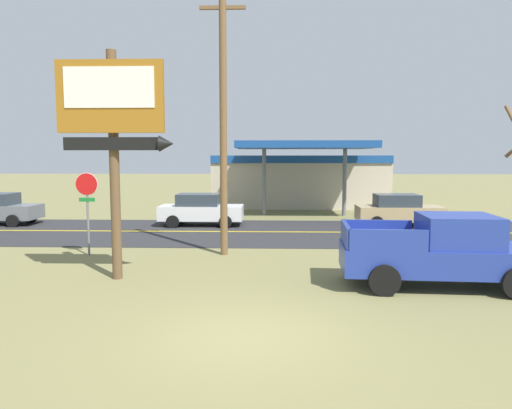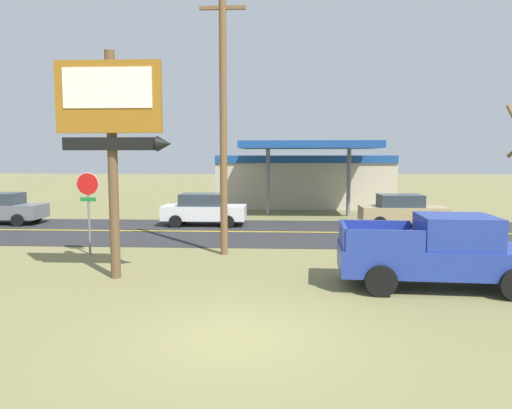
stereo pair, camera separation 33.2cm
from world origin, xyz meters
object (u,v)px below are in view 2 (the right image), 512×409
Objects in this scene: gas_station at (304,179)px; stop_sign at (88,199)px; utility_pole at (223,107)px; motel_sign at (112,123)px; car_grey_far_lane at (2,208)px; car_tan_mid_lane at (402,211)px; pickup_blue_parked_on_lawn at (440,252)px; car_white_near_lane at (204,209)px.

stop_sign is at bearing -115.64° from gas_station.
motel_sign is at bearing -126.45° from utility_pole.
motel_sign is 15.04m from car_grey_far_lane.
motel_sign is 0.54× the size of gas_station.
car_tan_mid_lane and car_grey_far_lane have the same top height.
gas_station reaches higher than car_tan_mid_lane.
pickup_blue_parked_on_lawn is (8.97, -0.45, -3.49)m from motel_sign.
motel_sign is 1.21× the size of pickup_blue_parked_on_lawn.
car_tan_mid_lane is at bearing 80.88° from pickup_blue_parked_on_lawn.
car_white_near_lane is 10.00m from car_tan_mid_lane.
motel_sign reaches higher than car_tan_mid_lane.
stop_sign is 0.70× the size of car_tan_mid_lane.
car_tan_mid_lane is 1.00× the size of car_grey_far_lane.
car_tan_mid_lane is 20.63m from car_grey_far_lane.
utility_pole reaches higher than car_white_near_lane.
gas_station is 19.14m from car_grey_far_lane.
motel_sign is 11.38m from car_white_near_lane.
stop_sign is 10.81m from car_grey_far_lane.
car_tan_mid_lane is (4.44, -10.16, -1.11)m from gas_station.
utility_pole reaches higher than gas_station.
car_white_near_lane is (-8.20, 11.21, -0.13)m from pickup_blue_parked_on_lawn.
stop_sign is 11.76m from pickup_blue_parked_on_lawn.
gas_station is at bearing 97.05° from pickup_blue_parked_on_lawn.
car_grey_far_lane is at bearing 150.34° from utility_pole.
stop_sign is at bearing 122.93° from motel_sign.
car_tan_mid_lane is at bearing 0.00° from car_white_near_lane.
pickup_blue_parked_on_lawn is (6.29, -4.07, -4.28)m from utility_pole.
utility_pole is 11.66m from car_tan_mid_lane.
pickup_blue_parked_on_lawn is 1.26× the size of car_white_near_lane.
stop_sign is 0.25× the size of gas_station.
pickup_blue_parked_on_lawn is 11.35m from car_tan_mid_lane.
pickup_blue_parked_on_lawn is 1.26× the size of car_grey_far_lane.
utility_pole reaches higher than car_tan_mid_lane.
motel_sign is 15.64m from car_tan_mid_lane.
car_grey_far_lane is (-12.54, 7.14, -4.41)m from utility_pole.
car_white_near_lane is at bearing 180.00° from car_tan_mid_lane.
stop_sign is at bearing 161.38° from pickup_blue_parked_on_lawn.
motel_sign is 0.65× the size of utility_pole.
car_white_near_lane is 10.63m from car_grey_far_lane.
pickup_blue_parked_on_lawn is at bearing -30.76° from car_grey_far_lane.
car_white_near_lane is at bearing 85.92° from motel_sign.
motel_sign is 2.18× the size of stop_sign.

